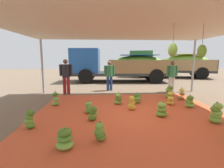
% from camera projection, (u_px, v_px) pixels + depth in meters
% --- Properties ---
extents(ground_plane, '(40.00, 40.00, 0.00)m').
position_uv_depth(ground_plane, '(120.00, 93.00, 8.14)').
color(ground_plane, brown).
extents(tarp_orange, '(5.90, 5.42, 0.01)m').
position_uv_depth(tarp_orange, '(130.00, 113.00, 5.18)').
color(tarp_orange, '#D1512D').
rests_on(tarp_orange, ground).
extents(tent_canopy, '(8.00, 7.00, 2.69)m').
position_uv_depth(tent_canopy, '(133.00, 27.00, 4.69)').
color(tent_canopy, '#9EA0A5').
rests_on(tent_canopy, ground).
extents(banana_bunch_0, '(0.44, 0.44, 0.58)m').
position_uv_depth(banana_bunch_0, '(216.00, 113.00, 4.37)').
color(banana_bunch_0, '#60932D').
rests_on(banana_bunch_0, tarp_orange).
extents(banana_bunch_1, '(0.34, 0.34, 0.55)m').
position_uv_depth(banana_bunch_1, '(171.00, 99.00, 6.06)').
color(banana_bunch_1, gold).
rests_on(banana_bunch_1, tarp_orange).
extents(banana_bunch_2, '(0.31, 0.31, 0.51)m').
position_uv_depth(banana_bunch_2, '(30.00, 120.00, 4.02)').
color(banana_bunch_2, '#518428').
rests_on(banana_bunch_2, tarp_orange).
extents(banana_bunch_3, '(0.33, 0.33, 0.43)m').
position_uv_depth(banana_bunch_3, '(100.00, 132.00, 3.42)').
color(banana_bunch_3, '#60932D').
rests_on(banana_bunch_3, tarp_orange).
extents(banana_bunch_4, '(0.37, 0.38, 0.46)m').
position_uv_depth(banana_bunch_4, '(190.00, 102.00, 5.76)').
color(banana_bunch_4, '#75A83D').
rests_on(banana_bunch_4, tarp_orange).
extents(banana_bunch_5, '(0.43, 0.42, 0.56)m').
position_uv_depth(banana_bunch_5, '(169.00, 92.00, 7.17)').
color(banana_bunch_5, '#75A83D').
rests_on(banana_bunch_5, tarp_orange).
extents(banana_bunch_6, '(0.33, 0.33, 0.43)m').
position_uv_depth(banana_bunch_6, '(93.00, 114.00, 4.54)').
color(banana_bunch_6, '#477523').
rests_on(banana_bunch_6, tarp_orange).
extents(banana_bunch_7, '(0.34, 0.34, 0.43)m').
position_uv_depth(banana_bunch_7, '(89.00, 108.00, 5.16)').
color(banana_bunch_7, '#518428').
rests_on(banana_bunch_7, tarp_orange).
extents(banana_bunch_8, '(0.34, 0.32, 0.51)m').
position_uv_depth(banana_bunch_8, '(182.00, 95.00, 6.86)').
color(banana_bunch_8, '#996628').
rests_on(banana_bunch_8, tarp_orange).
extents(banana_bunch_9, '(0.36, 0.36, 0.53)m').
position_uv_depth(banana_bunch_9, '(56.00, 100.00, 5.98)').
color(banana_bunch_9, '#75A83D').
rests_on(banana_bunch_9, tarp_orange).
extents(banana_bunch_10, '(0.43, 0.42, 0.41)m').
position_uv_depth(banana_bunch_10, '(137.00, 98.00, 6.35)').
color(banana_bunch_10, '#6B9E38').
rests_on(banana_bunch_10, tarp_orange).
extents(banana_bunch_11, '(0.41, 0.41, 0.46)m').
position_uv_depth(banana_bunch_11, '(162.00, 110.00, 4.86)').
color(banana_bunch_11, '#60932D').
rests_on(banana_bunch_11, tarp_orange).
extents(banana_bunch_12, '(0.39, 0.40, 0.46)m').
position_uv_depth(banana_bunch_12, '(118.00, 99.00, 6.14)').
color(banana_bunch_12, '#75A83D').
rests_on(banana_bunch_12, tarp_orange).
extents(banana_bunch_13, '(0.32, 0.32, 0.52)m').
position_uv_depth(banana_bunch_13, '(132.00, 103.00, 5.45)').
color(banana_bunch_13, gold).
rests_on(banana_bunch_13, tarp_orange).
extents(banana_bunch_14, '(0.41, 0.41, 0.43)m').
position_uv_depth(banana_bunch_14, '(65.00, 139.00, 3.13)').
color(banana_bunch_14, '#75A83D').
rests_on(banana_bunch_14, tarp_orange).
extents(cargo_truck_main, '(7.20, 2.74, 2.40)m').
position_uv_depth(cargo_truck_main, '(118.00, 65.00, 12.21)').
color(cargo_truck_main, '#2D2D2D').
rests_on(cargo_truck_main, ground).
extents(cargo_truck_far, '(7.54, 4.29, 2.40)m').
position_uv_depth(cargo_truck_far, '(168.00, 63.00, 15.11)').
color(cargo_truck_far, '#2D2D2D').
rests_on(cargo_truck_far, ground).
extents(worker_0, '(0.57, 0.35, 1.57)m').
position_uv_depth(worker_0, '(109.00, 74.00, 8.77)').
color(worker_0, navy).
rests_on(worker_0, ground).
extents(worker_1, '(0.61, 0.37, 1.67)m').
position_uv_depth(worker_1, '(66.00, 74.00, 7.88)').
color(worker_1, maroon).
rests_on(worker_1, ground).
extents(worker_2, '(0.58, 0.35, 1.58)m').
position_uv_depth(worker_2, '(172.00, 74.00, 8.40)').
color(worker_2, silver).
rests_on(worker_2, ground).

